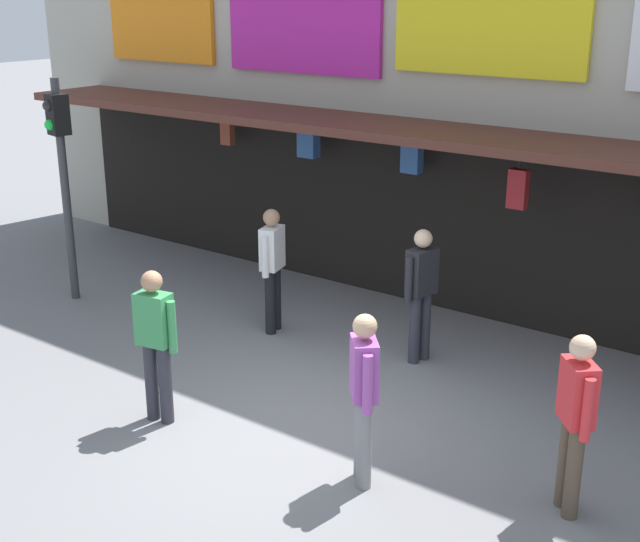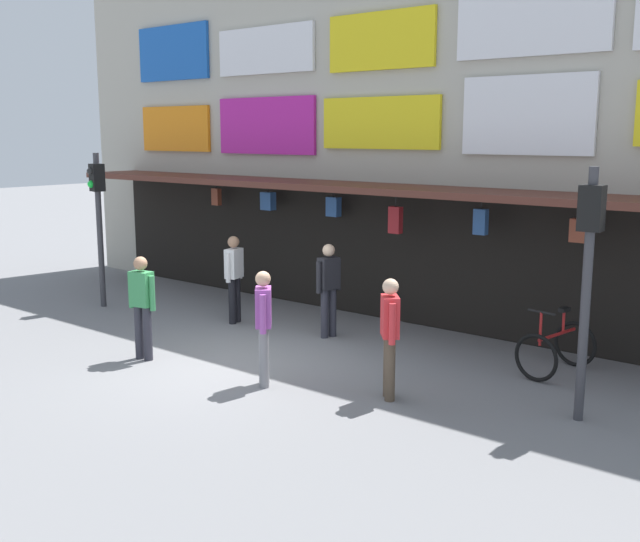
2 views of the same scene
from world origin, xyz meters
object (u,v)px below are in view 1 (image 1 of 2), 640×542
at_px(pedestrian_in_purple, 364,390).
at_px(pedestrian_in_black, 421,288).
at_px(pedestrian_in_blue, 575,415).
at_px(pedestrian_in_yellow, 272,263).
at_px(traffic_light_near, 61,155).
at_px(pedestrian_in_white, 155,338).

height_order(pedestrian_in_purple, pedestrian_in_black, same).
distance_m(pedestrian_in_black, pedestrian_in_blue, 3.30).
height_order(pedestrian_in_purple, pedestrian_in_yellow, same).
xyz_separation_m(pedestrian_in_purple, pedestrian_in_blue, (1.70, 0.68, 0.00)).
bearing_deg(pedestrian_in_purple, pedestrian_in_yellow, 142.01).
xyz_separation_m(traffic_light_near, pedestrian_in_white, (3.75, -1.84, -1.19)).
bearing_deg(pedestrian_in_black, pedestrian_in_white, -116.24).
height_order(pedestrian_in_yellow, pedestrian_in_white, same).
relative_size(traffic_light_near, pedestrian_in_purple, 1.90).
relative_size(pedestrian_in_purple, pedestrian_in_yellow, 1.00).
distance_m(pedestrian_in_yellow, pedestrian_in_black, 2.07).
distance_m(traffic_light_near, pedestrian_in_black, 5.45).
bearing_deg(pedestrian_in_black, pedestrian_in_purple, -70.62).
bearing_deg(traffic_light_near, pedestrian_in_blue, -6.31).
bearing_deg(pedestrian_in_purple, pedestrian_in_black, 109.38).
relative_size(pedestrian_in_purple, pedestrian_in_blue, 1.00).
distance_m(pedestrian_in_black, pedestrian_in_white, 3.29).
relative_size(pedestrian_in_yellow, pedestrian_in_black, 1.00).
bearing_deg(pedestrian_in_blue, pedestrian_in_white, -166.63).
xyz_separation_m(traffic_light_near, pedestrian_in_blue, (7.84, -0.87, -1.19)).
bearing_deg(pedestrian_in_white, pedestrian_in_yellow, 102.67).
distance_m(pedestrian_in_yellow, pedestrian_in_white, 2.68).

